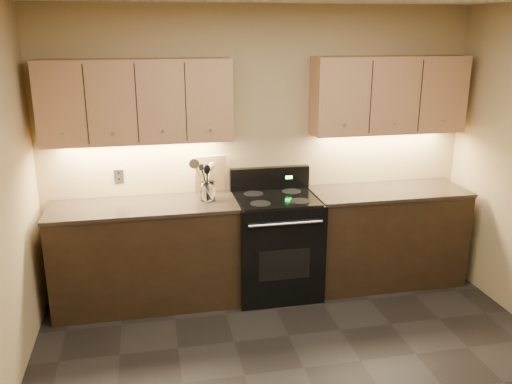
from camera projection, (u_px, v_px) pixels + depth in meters
wall_back at (260, 150)px, 5.06m from camera, size 4.00×0.04×2.60m
counter_left at (146, 254)px, 4.81m from camera, size 1.62×0.62×0.93m
counter_right at (386, 236)px, 5.24m from camera, size 1.46×0.62×0.93m
stove at (276, 244)px, 5.01m from camera, size 0.76×0.68×1.14m
upper_cab_left at (137, 101)px, 4.56m from camera, size 1.60×0.30×0.70m
upper_cab_right at (389, 95)px, 5.00m from camera, size 1.44×0.30×0.70m
outlet_plate at (119, 176)px, 4.85m from camera, size 0.08×0.01×0.12m
utensil_crock at (208, 191)px, 4.79m from camera, size 0.15×0.15×0.17m
cutting_board at (210, 174)px, 4.98m from camera, size 0.29×0.12×0.36m
wooden_spoon at (203, 181)px, 4.74m from camera, size 0.16×0.14×0.33m
black_spoon at (207, 181)px, 4.78m from camera, size 0.06×0.08×0.30m
black_turner at (209, 181)px, 4.74m from camera, size 0.16×0.15×0.34m
steel_skimmer at (211, 178)px, 4.73m from camera, size 0.24×0.11×0.38m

